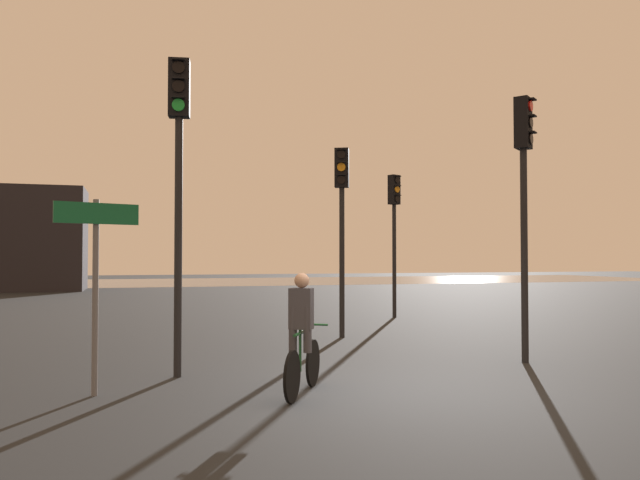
% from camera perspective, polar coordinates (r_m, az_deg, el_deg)
% --- Properties ---
extents(ground_plane, '(120.00, 120.00, 0.00)m').
position_cam_1_polar(ground_plane, '(8.60, 6.46, -13.85)').
color(ground_plane, black).
extents(water_strip, '(80.00, 16.00, 0.01)m').
position_cam_1_polar(water_strip, '(47.57, -12.56, -3.77)').
color(water_strip, slate).
rests_on(water_strip, ground).
extents(traffic_light_near_left, '(0.35, 0.37, 4.89)m').
position_cam_1_polar(traffic_light_near_left, '(9.92, -12.79, 7.41)').
color(traffic_light_near_left, black).
rests_on(traffic_light_near_left, ground).
extents(traffic_light_far_right, '(0.39, 0.41, 4.35)m').
position_cam_1_polar(traffic_light_far_right, '(19.18, 6.81, 1.99)').
color(traffic_light_far_right, black).
rests_on(traffic_light_far_right, ground).
extents(traffic_light_near_right, '(0.41, 0.42, 4.64)m').
position_cam_1_polar(traffic_light_near_right, '(11.53, 18.14, 5.37)').
color(traffic_light_near_right, black).
rests_on(traffic_light_near_right, ground).
extents(traffic_light_center, '(0.39, 0.41, 4.33)m').
position_cam_1_polar(traffic_light_center, '(14.31, 2.01, 3.17)').
color(traffic_light_center, black).
rests_on(traffic_light_center, ground).
extents(direction_sign_post, '(1.05, 0.38, 2.60)m').
position_cam_1_polar(direction_sign_post, '(8.78, -19.80, -2.36)').
color(direction_sign_post, slate).
rests_on(direction_sign_post, ground).
extents(cyclist, '(0.89, 1.50, 1.62)m').
position_cam_1_polar(cyclist, '(8.37, -1.67, -8.52)').
color(cyclist, black).
rests_on(cyclist, ground).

